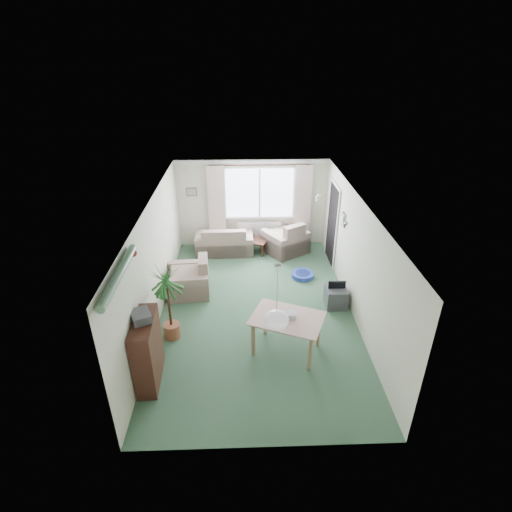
{
  "coord_description": "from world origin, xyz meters",
  "views": [
    {
      "loc": [
        -0.26,
        -6.92,
        4.97
      ],
      "look_at": [
        0.0,
        0.3,
        1.15
      ],
      "focal_mm": 28.0,
      "sensor_mm": 36.0,
      "label": 1
    }
  ],
  "objects_px": {
    "armchair_corner": "(285,236)",
    "bookshelf": "(147,351)",
    "pet_bed": "(303,275)",
    "sofa": "(224,239)",
    "tv_cube": "(336,297)",
    "houseplant": "(169,302)",
    "dining_table": "(287,335)",
    "armchair_left": "(188,275)",
    "coffee_table": "(252,245)"
  },
  "relations": [
    {
      "from": "armchair_corner",
      "to": "houseplant",
      "type": "height_order",
      "value": "houseplant"
    },
    {
      "from": "armchair_corner",
      "to": "pet_bed",
      "type": "xyz_separation_m",
      "value": [
        0.3,
        -1.37,
        -0.39
      ]
    },
    {
      "from": "armchair_corner",
      "to": "houseplant",
      "type": "xyz_separation_m",
      "value": [
        -2.52,
        -3.51,
        0.34
      ]
    },
    {
      "from": "armchair_corner",
      "to": "bookshelf",
      "type": "relative_size",
      "value": 0.84
    },
    {
      "from": "bookshelf",
      "to": "pet_bed",
      "type": "xyz_separation_m",
      "value": [
        3.01,
        3.23,
        -0.54
      ]
    },
    {
      "from": "sofa",
      "to": "bookshelf",
      "type": "height_order",
      "value": "bookshelf"
    },
    {
      "from": "sofa",
      "to": "pet_bed",
      "type": "bearing_deg",
      "value": 142.9
    },
    {
      "from": "tv_cube",
      "to": "pet_bed",
      "type": "relative_size",
      "value": 0.89
    },
    {
      "from": "dining_table",
      "to": "pet_bed",
      "type": "xyz_separation_m",
      "value": [
        0.67,
        2.6,
        -0.3
      ]
    },
    {
      "from": "pet_bed",
      "to": "armchair_left",
      "type": "bearing_deg",
      "value": -168.3
    },
    {
      "from": "bookshelf",
      "to": "houseplant",
      "type": "distance_m",
      "value": 1.12
    },
    {
      "from": "armchair_left",
      "to": "coffee_table",
      "type": "xyz_separation_m",
      "value": [
        1.49,
        1.95,
        -0.24
      ]
    },
    {
      "from": "armchair_corner",
      "to": "tv_cube",
      "type": "distance_m",
      "value": 2.72
    },
    {
      "from": "bookshelf",
      "to": "tv_cube",
      "type": "distance_m",
      "value": 4.09
    },
    {
      "from": "sofa",
      "to": "armchair_corner",
      "type": "relative_size",
      "value": 1.53
    },
    {
      "from": "armchair_corner",
      "to": "houseplant",
      "type": "relative_size",
      "value": 0.63
    },
    {
      "from": "sofa",
      "to": "tv_cube",
      "type": "xyz_separation_m",
      "value": [
        2.47,
        -2.61,
        -0.16
      ]
    },
    {
      "from": "armchair_corner",
      "to": "dining_table",
      "type": "xyz_separation_m",
      "value": [
        -0.38,
        -3.98,
        -0.09
      ]
    },
    {
      "from": "bookshelf",
      "to": "pet_bed",
      "type": "height_order",
      "value": "bookshelf"
    },
    {
      "from": "bookshelf",
      "to": "pet_bed",
      "type": "distance_m",
      "value": 4.45
    },
    {
      "from": "tv_cube",
      "to": "dining_table",
      "type": "bearing_deg",
      "value": -131.0
    },
    {
      "from": "armchair_corner",
      "to": "armchair_left",
      "type": "height_order",
      "value": "armchair_corner"
    },
    {
      "from": "armchair_left",
      "to": "coffee_table",
      "type": "relative_size",
      "value": 1.17
    },
    {
      "from": "houseplant",
      "to": "tv_cube",
      "type": "xyz_separation_m",
      "value": [
        3.35,
        0.93,
        -0.57
      ]
    },
    {
      "from": "sofa",
      "to": "dining_table",
      "type": "xyz_separation_m",
      "value": [
        1.26,
        -4.0,
        -0.03
      ]
    },
    {
      "from": "houseplant",
      "to": "dining_table",
      "type": "bearing_deg",
      "value": -12.14
    },
    {
      "from": "armchair_left",
      "to": "tv_cube",
      "type": "distance_m",
      "value": 3.27
    },
    {
      "from": "pet_bed",
      "to": "houseplant",
      "type": "bearing_deg",
      "value": -142.77
    },
    {
      "from": "dining_table",
      "to": "bookshelf",
      "type": "bearing_deg",
      "value": -164.96
    },
    {
      "from": "tv_cube",
      "to": "pet_bed",
      "type": "distance_m",
      "value": 1.33
    },
    {
      "from": "armchair_corner",
      "to": "coffee_table",
      "type": "xyz_separation_m",
      "value": [
        -0.89,
        0.02,
        -0.27
      ]
    },
    {
      "from": "armchair_corner",
      "to": "coffee_table",
      "type": "distance_m",
      "value": 0.93
    },
    {
      "from": "armchair_corner",
      "to": "armchair_left",
      "type": "distance_m",
      "value": 3.06
    },
    {
      "from": "sofa",
      "to": "armchair_left",
      "type": "height_order",
      "value": "armchair_left"
    },
    {
      "from": "coffee_table",
      "to": "pet_bed",
      "type": "distance_m",
      "value": 1.83
    },
    {
      "from": "sofa",
      "to": "pet_bed",
      "type": "relative_size",
      "value": 2.85
    },
    {
      "from": "coffee_table",
      "to": "bookshelf",
      "type": "xyz_separation_m",
      "value": [
        -1.83,
        -4.63,
        0.42
      ]
    },
    {
      "from": "armchair_corner",
      "to": "bookshelf",
      "type": "height_order",
      "value": "bookshelf"
    },
    {
      "from": "armchair_corner",
      "to": "bookshelf",
      "type": "bearing_deg",
      "value": 27.57
    },
    {
      "from": "sofa",
      "to": "coffee_table",
      "type": "height_order",
      "value": "sofa"
    },
    {
      "from": "sofa",
      "to": "bookshelf",
      "type": "relative_size",
      "value": 1.28
    },
    {
      "from": "bookshelf",
      "to": "tv_cube",
      "type": "height_order",
      "value": "bookshelf"
    },
    {
      "from": "houseplant",
      "to": "coffee_table",
      "type": "bearing_deg",
      "value": 65.18
    },
    {
      "from": "armchair_left",
      "to": "bookshelf",
      "type": "height_order",
      "value": "bookshelf"
    },
    {
      "from": "dining_table",
      "to": "armchair_corner",
      "type": "bearing_deg",
      "value": 84.56
    },
    {
      "from": "dining_table",
      "to": "pet_bed",
      "type": "distance_m",
      "value": 2.71
    },
    {
      "from": "armchair_corner",
      "to": "tv_cube",
      "type": "bearing_deg",
      "value": 75.81
    },
    {
      "from": "armchair_corner",
      "to": "bookshelf",
      "type": "distance_m",
      "value": 5.35
    },
    {
      "from": "coffee_table",
      "to": "bookshelf",
      "type": "height_order",
      "value": "bookshelf"
    },
    {
      "from": "coffee_table",
      "to": "bookshelf",
      "type": "relative_size",
      "value": 0.67
    }
  ]
}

